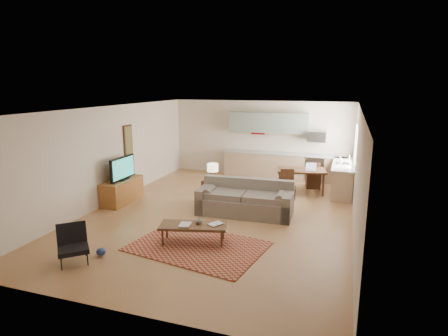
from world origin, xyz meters
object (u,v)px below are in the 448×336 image
(tv_credenza, at_px, (122,191))
(coffee_table, at_px, (193,234))
(dining_table, at_px, (301,181))
(console_table, at_px, (213,192))
(armchair, at_px, (73,245))
(sofa, at_px, (245,198))

(tv_credenza, bearing_deg, coffee_table, -33.08)
(tv_credenza, xyz_separation_m, dining_table, (4.67, 2.55, 0.04))
(coffee_table, relative_size, dining_table, 0.96)
(coffee_table, distance_m, dining_table, 4.82)
(console_table, bearing_deg, armchair, -95.48)
(tv_credenza, bearing_deg, console_table, 17.31)
(armchair, distance_m, console_table, 4.42)
(armchair, bearing_deg, sofa, 14.42)
(coffee_table, relative_size, console_table, 2.20)
(armchair, relative_size, console_table, 1.12)
(coffee_table, xyz_separation_m, dining_table, (1.66, 4.52, 0.16))
(console_table, distance_m, dining_table, 2.86)
(tv_credenza, xyz_separation_m, console_table, (2.45, 0.76, -0.01))
(tv_credenza, relative_size, console_table, 2.24)
(tv_credenza, bearing_deg, sofa, 1.80)
(armchair, bearing_deg, coffee_table, -1.97)
(dining_table, bearing_deg, sofa, -126.66)
(sofa, relative_size, armchair, 3.52)
(armchair, height_order, console_table, armchair)
(sofa, distance_m, armchair, 4.29)
(coffee_table, height_order, console_table, console_table)
(dining_table, bearing_deg, armchair, -131.85)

